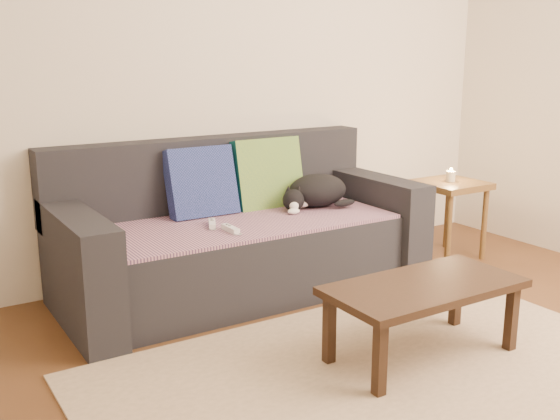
{
  "coord_description": "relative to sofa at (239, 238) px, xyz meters",
  "views": [
    {
      "loc": [
        -1.75,
        -1.68,
        1.37
      ],
      "look_at": [
        0.05,
        1.2,
        0.55
      ],
      "focal_mm": 42.0,
      "sensor_mm": 36.0,
      "label": 1
    }
  ],
  "objects": [
    {
      "name": "rug",
      "position": [
        0.0,
        -1.42,
        -0.3
      ],
      "size": [
        2.5,
        1.8,
        0.01
      ],
      "primitive_type": "cube",
      "color": "tan",
      "rests_on": "ground"
    },
    {
      "name": "wii_remote_b",
      "position": [
        -0.23,
        -0.11,
        0.15
      ],
      "size": [
        0.1,
        0.15,
        0.03
      ],
      "primitive_type": "cube",
      "rotation": [
        0.0,
        0.0,
        1.14
      ],
      "color": "white",
      "rests_on": "throw_blanket"
    },
    {
      "name": "candle",
      "position": [
        1.51,
        -0.2,
        0.25
      ],
      "size": [
        0.06,
        0.06,
        0.09
      ],
      "color": "beige",
      "rests_on": "side_table"
    },
    {
      "name": "ground",
      "position": [
        0.0,
        -1.57,
        -0.31
      ],
      "size": [
        4.5,
        4.5,
        0.0
      ],
      "primitive_type": "plane",
      "color": "brown",
      "rests_on": "ground"
    },
    {
      "name": "wii_remote_a",
      "position": [
        -0.19,
        -0.27,
        0.15
      ],
      "size": [
        0.04,
        0.15,
        0.03
      ],
      "primitive_type": "cube",
      "rotation": [
        0.0,
        0.0,
        1.56
      ],
      "color": "white",
      "rests_on": "throw_blanket"
    },
    {
      "name": "cushion_navy",
      "position": [
        -0.15,
        0.17,
        0.32
      ],
      "size": [
        0.41,
        0.21,
        0.42
      ],
      "primitive_type": "cube",
      "rotation": [
        -0.27,
        0.0,
        0.0
      ],
      "color": "#12214D",
      "rests_on": "throw_blanket"
    },
    {
      "name": "cushion_green",
      "position": [
        0.29,
        0.17,
        0.32
      ],
      "size": [
        0.45,
        0.2,
        0.46
      ],
      "primitive_type": "cube",
      "rotation": [
        -0.21,
        0.0,
        0.0
      ],
      "color": "#0B4843",
      "rests_on": "throw_blanket"
    },
    {
      "name": "throw_blanket",
      "position": [
        0.0,
        -0.09,
        0.12
      ],
      "size": [
        1.66,
        0.74,
        0.02
      ],
      "primitive_type": "cube",
      "color": "#392546",
      "rests_on": "sofa"
    },
    {
      "name": "back_wall",
      "position": [
        0.0,
        0.43,
        0.99
      ],
      "size": [
        4.5,
        0.04,
        2.6
      ],
      "primitive_type": "cube",
      "color": "beige",
      "rests_on": "ground"
    },
    {
      "name": "side_table",
      "position": [
        1.51,
        -0.2,
        0.12
      ],
      "size": [
        0.42,
        0.42,
        0.53
      ],
      "color": "brown",
      "rests_on": "ground"
    },
    {
      "name": "sofa",
      "position": [
        0.0,
        0.0,
        0.0
      ],
      "size": [
        2.1,
        0.94,
        0.87
      ],
      "color": "#232328",
      "rests_on": "ground"
    },
    {
      "name": "coffee_table",
      "position": [
        0.27,
        -1.24,
        0.01
      ],
      "size": [
        0.91,
        0.45,
        0.36
      ],
      "color": "black",
      "rests_on": "rug"
    },
    {
      "name": "cat",
      "position": [
        0.52,
        -0.03,
        0.23
      ],
      "size": [
        0.52,
        0.42,
        0.2
      ],
      "rotation": [
        0.0,
        0.0,
        -0.42
      ],
      "color": "black",
      "rests_on": "throw_blanket"
    }
  ]
}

